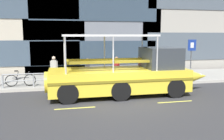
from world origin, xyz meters
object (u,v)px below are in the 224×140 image
Objects in this scene: duck_tour_boat at (128,75)px; pedestrian_near_stern at (54,66)px; pedestrian_near_bow at (147,64)px; pedestrian_mid_right at (88,67)px; parking_sign at (191,52)px; leaned_bicycle at (21,80)px; pedestrian_mid_left at (116,66)px.

duck_tour_boat reaches higher than pedestrian_near_stern.
pedestrian_near_bow reaches higher than pedestrian_mid_right.
pedestrian_mid_right is 0.91× the size of pedestrian_near_stern.
parking_sign reaches higher than leaned_bicycle.
leaned_bicycle is at bearing -168.22° from pedestrian_mid_right.
pedestrian_mid_right is at bearing 117.49° from duck_tour_boat.
pedestrian_near_stern reaches higher than pedestrian_mid_left.
pedestrian_near_bow is at bearing 7.93° from leaned_bicycle.
pedestrian_mid_left is (0.15, 3.34, 0.06)m from duck_tour_boat.
parking_sign is at bearing -7.19° from pedestrian_mid_left.
pedestrian_mid_left is at bearing 87.42° from duck_tour_boat.
pedestrian_mid_left reaches higher than leaned_bicycle.
pedestrian_near_bow is (-2.83, 1.05, -0.89)m from parking_sign.
pedestrian_near_bow is at bearing 4.14° from pedestrian_mid_right.
pedestrian_near_bow is 1.00× the size of pedestrian_mid_left.
pedestrian_mid_left is (-2.33, -0.39, 0.00)m from pedestrian_near_bow.
pedestrian_near_bow is 4.28m from pedestrian_mid_right.
duck_tour_boat is 6.05× the size of pedestrian_mid_right.
pedestrian_near_bow reaches higher than leaned_bicycle.
leaned_bicycle is at bearing -149.97° from pedestrian_near_stern.
parking_sign is 11.31m from leaned_bicycle.
parking_sign is 1.81× the size of pedestrian_mid_right.
pedestrian_mid_left is at bearing 172.81° from parking_sign.
pedestrian_near_bow is 1.05× the size of pedestrian_mid_right.
pedestrian_mid_right is (-1.93, 0.09, -0.05)m from pedestrian_mid_left.
parking_sign is at bearing 0.62° from leaned_bicycle.
duck_tour_boat reaches higher than parking_sign.
parking_sign is 1.64× the size of pedestrian_near_stern.
pedestrian_near_stern is at bearing 173.27° from pedestrian_mid_right.
leaned_bicycle is 1.09× the size of pedestrian_mid_left.
pedestrian_mid_right is at bearing -6.73° from pedestrian_near_stern.
parking_sign is 0.30× the size of duck_tour_boat.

